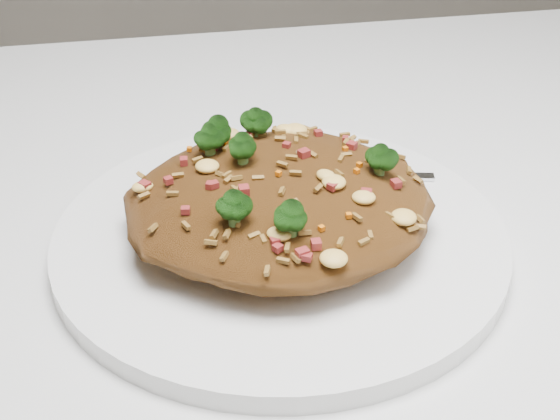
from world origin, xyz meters
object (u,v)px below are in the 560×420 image
object	(u,v)px
dining_table	(285,332)
fried_rice	(279,191)
plate	(280,238)
fork	(334,175)

from	to	relation	value
dining_table	fried_rice	xyz separation A→B (m)	(-0.01, -0.01, 0.13)
dining_table	fried_rice	bearing A→B (deg)	-116.57
dining_table	fried_rice	world-z (taller)	fried_rice
dining_table	plate	bearing A→B (deg)	-114.77
dining_table	plate	world-z (taller)	plate
plate	fork	distance (m)	0.08
fork	fried_rice	bearing A→B (deg)	-119.15
fried_rice	fork	size ratio (longest dim) A/B	1.23
dining_table	plate	size ratio (longest dim) A/B	4.01
fried_rice	fork	xyz separation A→B (m)	(0.05, 0.06, -0.03)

